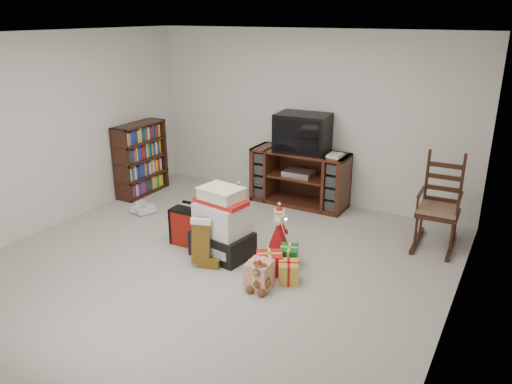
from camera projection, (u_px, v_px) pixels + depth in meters
room at (211, 159)px, 5.26m from camera, size 5.01×5.01×2.51m
tv_stand at (299, 178)px, 7.35m from camera, size 1.42×0.51×0.81m
bookshelf at (141, 160)px, 7.75m from camera, size 0.30×0.91×1.11m
rocking_chair at (438, 213)px, 6.04m from camera, size 0.51×0.81×1.19m
gift_pile at (222, 227)px, 5.76m from camera, size 0.72×0.57×0.83m
red_suitcase at (186, 227)px, 6.08m from camera, size 0.36×0.20×0.54m
stocking at (201, 242)px, 5.56m from camera, size 0.29×0.19×0.57m
teddy_bear at (260, 278)px, 5.09m from camera, size 0.22×0.19×0.33m
santa_figurine at (279, 232)px, 5.96m from camera, size 0.29×0.27×0.59m
mrs_claus_figurine at (239, 212)px, 6.47m from camera, size 0.32×0.31×0.66m
sneaker_pair at (143, 210)px, 7.11m from camera, size 0.34×0.30×0.10m
gift_cluster at (275, 265)px, 5.41m from camera, size 0.51×0.79×0.24m
crt_television at (303, 133)px, 7.10m from camera, size 0.78×0.60×0.55m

